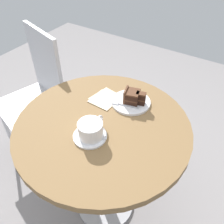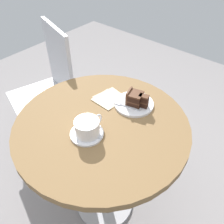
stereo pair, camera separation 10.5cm
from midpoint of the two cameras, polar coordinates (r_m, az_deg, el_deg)
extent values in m
cube|color=gray|center=(1.64, -3.54, -21.21)|extent=(4.40, 4.40, 0.01)
cylinder|color=brown|center=(1.07, -5.11, -3.65)|extent=(0.79, 0.79, 0.03)
cylinder|color=#B7B7BC|center=(1.34, -4.19, -14.25)|extent=(0.07, 0.07, 0.67)
cylinder|color=#B7B7BC|center=(1.63, -3.56, -20.99)|extent=(0.35, 0.35, 0.02)
cylinder|color=white|center=(1.00, -8.31, -5.89)|extent=(0.14, 0.14, 0.01)
cylinder|color=white|center=(0.97, -8.29, -4.44)|extent=(0.10, 0.10, 0.07)
cylinder|color=beige|center=(0.95, -8.49, -2.99)|extent=(0.09, 0.09, 0.00)
torus|color=white|center=(1.00, -6.15, -2.38)|extent=(0.06, 0.01, 0.06)
cube|color=#B7B7BC|center=(1.01, -6.80, -4.70)|extent=(0.03, 0.09, 0.00)
ellipsoid|color=#B7B7BC|center=(0.98, -4.86, -6.43)|extent=(0.02, 0.02, 0.00)
cylinder|color=white|center=(1.15, 1.97, 2.30)|extent=(0.19, 0.19, 0.01)
cube|color=black|center=(1.14, 2.10, 2.78)|extent=(0.08, 0.08, 0.02)
cube|color=black|center=(1.13, 4.20, 2.37)|extent=(0.04, 0.05, 0.02)
cube|color=#4C2B19|center=(1.13, 2.12, 3.42)|extent=(0.08, 0.08, 0.01)
cube|color=#4C2B19|center=(1.12, 4.24, 3.00)|extent=(0.04, 0.05, 0.01)
cube|color=black|center=(1.12, 2.14, 4.06)|extent=(0.08, 0.08, 0.02)
cube|color=black|center=(1.11, 4.28, 3.65)|extent=(0.04, 0.05, 0.02)
cube|color=#4C2B19|center=(1.11, 2.16, 4.71)|extent=(0.08, 0.08, 0.01)
cube|color=#4C2B19|center=(1.10, 4.32, 4.30)|extent=(0.04, 0.05, 0.01)
cube|color=#4C2B19|center=(1.13, 0.66, 3.98)|extent=(0.07, 0.03, 0.07)
cube|color=#B7B7BC|center=(1.12, 1.27, 1.35)|extent=(0.03, 0.10, 0.00)
cube|color=#B7B7BC|center=(1.13, -1.81, 2.09)|extent=(0.03, 0.04, 0.00)
cube|color=beige|center=(1.19, -3.84, 3.18)|extent=(0.15, 0.15, 0.00)
cube|color=beige|center=(1.18, -4.43, 2.89)|extent=(0.13, 0.13, 0.00)
cylinder|color=#BCBCC1|center=(1.94, -25.59, -3.24)|extent=(0.02, 0.02, 0.42)
cylinder|color=#BCBCC1|center=(1.71, -21.83, -9.19)|extent=(0.02, 0.02, 0.42)
cylinder|color=#BCBCC1|center=(1.99, -17.27, 0.88)|extent=(0.02, 0.02, 0.42)
cylinder|color=#BCBCC1|center=(1.77, -12.50, -4.31)|extent=(0.02, 0.02, 0.42)
cube|color=#BCBCC1|center=(1.70, -21.00, 1.48)|extent=(0.47, 0.47, 0.02)
cube|color=#BCBCC1|center=(1.61, -17.51, 10.73)|extent=(0.13, 0.35, 0.46)
camera|label=1|loc=(0.05, -92.87, -2.55)|focal=38.00mm
camera|label=2|loc=(0.05, 87.13, 2.55)|focal=38.00mm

